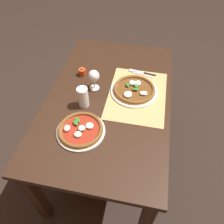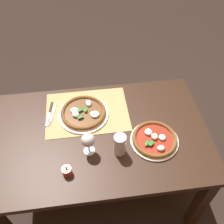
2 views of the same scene
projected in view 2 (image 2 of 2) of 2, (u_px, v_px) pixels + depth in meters
ground_plane at (102, 186)px, 2.20m from camera, size 24.00×24.00×0.00m
dining_table at (99, 143)px, 1.72m from camera, size 1.39×0.86×0.74m
paper_placemat at (87, 112)px, 1.76m from camera, size 0.55×0.40×0.00m
pizza_near at (83, 113)px, 1.73m from camera, size 0.33×0.33×0.05m
pizza_far at (155, 139)px, 1.59m from camera, size 0.30×0.30×0.05m
wine_glass at (88, 141)px, 1.48m from camera, size 0.08×0.08×0.16m
pint_glass at (120, 145)px, 1.51m from camera, size 0.07×0.07×0.15m
fork at (52, 115)px, 1.74m from camera, size 0.06×0.20×0.00m
knife at (49, 114)px, 1.75m from camera, size 0.05×0.21×0.01m
votive_candle at (67, 171)px, 1.45m from camera, size 0.06×0.06×0.07m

